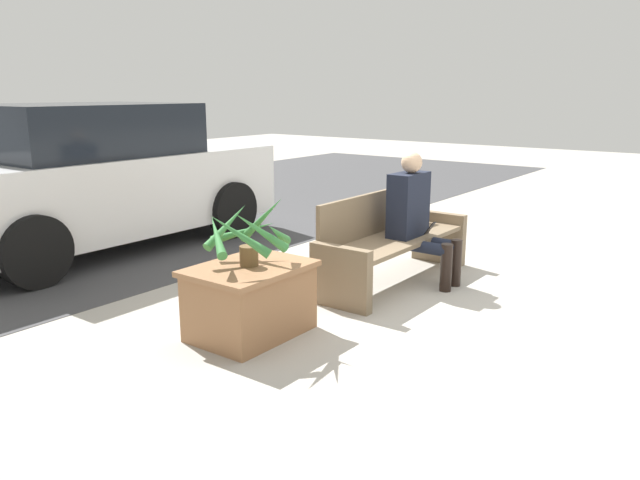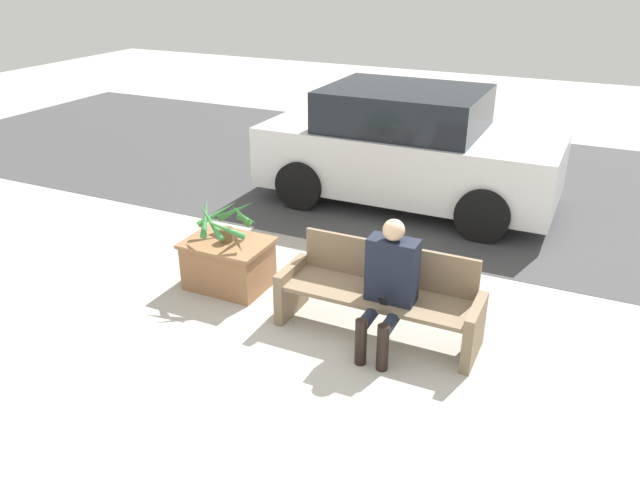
{
  "view_description": "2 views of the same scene",
  "coord_description": "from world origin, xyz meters",
  "px_view_note": "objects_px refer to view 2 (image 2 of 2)",
  "views": [
    {
      "loc": [
        -4.61,
        -2.12,
        1.75
      ],
      "look_at": [
        -0.8,
        0.72,
        0.61
      ],
      "focal_mm": 35.0,
      "sensor_mm": 36.0,
      "label": 1
    },
    {
      "loc": [
        1.94,
        -4.04,
        3.24
      ],
      "look_at": [
        -0.41,
        0.9,
        0.73
      ],
      "focal_mm": 35.0,
      "sensor_mm": 36.0,
      "label": 2
    }
  ],
  "objects_px": {
    "person_seated": "(389,281)",
    "potted_plant": "(226,220)",
    "bench": "(380,294)",
    "planter_box": "(228,262)",
    "parked_car": "(407,148)"
  },
  "relations": [
    {
      "from": "person_seated",
      "to": "planter_box",
      "type": "bearing_deg",
      "value": 170.23
    },
    {
      "from": "planter_box",
      "to": "bench",
      "type": "bearing_deg",
      "value": -4.57
    },
    {
      "from": "bench",
      "to": "person_seated",
      "type": "relative_size",
      "value": 1.55
    },
    {
      "from": "potted_plant",
      "to": "parked_car",
      "type": "xyz_separation_m",
      "value": [
        0.9,
        3.2,
        0.03
      ]
    },
    {
      "from": "bench",
      "to": "potted_plant",
      "type": "bearing_deg",
      "value": 175.12
    },
    {
      "from": "planter_box",
      "to": "parked_car",
      "type": "height_order",
      "value": "parked_car"
    },
    {
      "from": "parked_car",
      "to": "bench",
      "type": "bearing_deg",
      "value": -75.64
    },
    {
      "from": "bench",
      "to": "planter_box",
      "type": "distance_m",
      "value": 1.76
    },
    {
      "from": "person_seated",
      "to": "potted_plant",
      "type": "xyz_separation_m",
      "value": [
        -1.9,
        0.34,
        0.11
      ]
    },
    {
      "from": "planter_box",
      "to": "potted_plant",
      "type": "xyz_separation_m",
      "value": [
        -0.0,
        0.01,
        0.48
      ]
    },
    {
      "from": "bench",
      "to": "planter_box",
      "type": "height_order",
      "value": "bench"
    },
    {
      "from": "bench",
      "to": "parked_car",
      "type": "height_order",
      "value": "parked_car"
    },
    {
      "from": "parked_car",
      "to": "person_seated",
      "type": "bearing_deg",
      "value": -74.27
    },
    {
      "from": "person_seated",
      "to": "potted_plant",
      "type": "relative_size",
      "value": 1.71
    },
    {
      "from": "person_seated",
      "to": "potted_plant",
      "type": "height_order",
      "value": "person_seated"
    }
  ]
}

